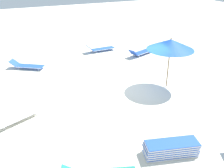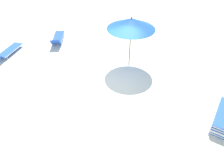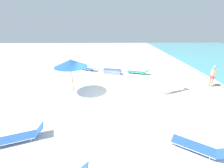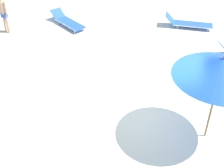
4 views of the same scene
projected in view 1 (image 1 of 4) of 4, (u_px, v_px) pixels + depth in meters
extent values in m
cube|color=silver|center=(133.00, 90.00, 13.08)|extent=(60.00, 60.00, 0.16)
cube|color=#B8AE96|center=(13.00, 53.00, 18.33)|extent=(2.91, 1.67, 0.00)
cylinder|color=olive|center=(168.00, 66.00, 12.82)|extent=(0.06, 0.06, 2.31)
cone|color=blue|center=(171.00, 44.00, 12.31)|extent=(2.37, 2.37, 0.52)
cylinder|color=#163D95|center=(170.00, 49.00, 12.42)|extent=(2.30, 2.30, 0.01)
sphere|color=olive|center=(171.00, 39.00, 12.19)|extent=(0.07, 0.07, 0.07)
cube|color=blue|center=(170.00, 153.00, 8.54)|extent=(1.06, 1.89, 0.03)
cube|color=silver|center=(170.00, 154.00, 8.56)|extent=(1.08, 1.93, 0.04)
cube|color=blue|center=(171.00, 151.00, 8.51)|extent=(1.06, 1.89, 0.03)
cube|color=silver|center=(171.00, 152.00, 8.52)|extent=(1.08, 1.93, 0.04)
cube|color=blue|center=(171.00, 149.00, 8.47)|extent=(1.06, 1.89, 0.03)
cube|color=silver|center=(171.00, 150.00, 8.49)|extent=(1.08, 1.93, 0.04)
cube|color=blue|center=(171.00, 147.00, 8.43)|extent=(1.06, 1.89, 0.03)
cube|color=silver|center=(170.00, 148.00, 8.44)|extent=(1.08, 1.93, 0.04)
cube|color=blue|center=(172.00, 145.00, 8.40)|extent=(1.06, 1.89, 0.03)
cube|color=silver|center=(171.00, 146.00, 8.41)|extent=(1.08, 1.93, 0.04)
cube|color=blue|center=(172.00, 143.00, 8.36)|extent=(1.06, 1.89, 0.03)
cube|color=silver|center=(172.00, 144.00, 8.38)|extent=(1.08, 1.93, 0.04)
cube|color=blue|center=(30.00, 66.00, 15.46)|extent=(1.41, 1.70, 0.03)
cylinder|color=silver|center=(28.00, 68.00, 15.20)|extent=(0.94, 1.39, 0.03)
cylinder|color=silver|center=(33.00, 64.00, 15.73)|extent=(0.94, 1.39, 0.03)
cube|color=blue|center=(14.00, 63.00, 15.54)|extent=(0.74, 0.71, 0.34)
cylinder|color=silver|center=(39.00, 70.00, 15.19)|extent=(0.03, 0.03, 0.16)
cylinder|color=silver|center=(42.00, 67.00, 15.64)|extent=(0.03, 0.03, 0.16)
cylinder|color=silver|center=(19.00, 68.00, 15.37)|extent=(0.03, 0.03, 0.16)
cylinder|color=silver|center=(23.00, 65.00, 15.82)|extent=(0.03, 0.03, 0.16)
cube|color=blue|center=(103.00, 49.00, 18.65)|extent=(0.66, 1.78, 0.03)
cylinder|color=silver|center=(105.00, 50.00, 18.40)|extent=(0.09, 1.77, 0.03)
cylinder|color=silver|center=(101.00, 48.00, 18.89)|extent=(0.09, 1.77, 0.03)
cube|color=blue|center=(90.00, 48.00, 18.13)|extent=(0.59, 0.42, 0.41)
cylinder|color=silver|center=(113.00, 49.00, 18.76)|extent=(0.03, 0.03, 0.16)
cylinder|color=silver|center=(110.00, 48.00, 19.17)|extent=(0.03, 0.03, 0.16)
cylinder|color=silver|center=(96.00, 52.00, 18.20)|extent=(0.03, 0.03, 0.16)
cylinder|color=silver|center=(93.00, 50.00, 18.61)|extent=(0.03, 0.03, 0.16)
cube|color=blue|center=(143.00, 52.00, 17.96)|extent=(1.19, 1.94, 0.03)
cylinder|color=silver|center=(146.00, 53.00, 17.77)|extent=(0.65, 1.75, 0.03)
cylinder|color=silver|center=(140.00, 51.00, 18.15)|extent=(0.65, 1.75, 0.03)
cube|color=blue|center=(133.00, 53.00, 17.17)|extent=(0.68, 0.57, 0.42)
cylinder|color=silver|center=(152.00, 52.00, 18.29)|extent=(0.03, 0.03, 0.16)
cylinder|color=silver|center=(146.00, 50.00, 18.62)|extent=(0.03, 0.03, 0.16)
cylinder|color=silver|center=(139.00, 56.00, 17.38)|extent=(0.03, 0.03, 0.16)
cylinder|color=silver|center=(134.00, 55.00, 17.71)|extent=(0.03, 0.03, 0.16)
cube|color=white|center=(17.00, 117.00, 10.34)|extent=(1.23, 1.84, 0.03)
cylinder|color=silver|center=(21.00, 120.00, 10.15)|extent=(0.70, 1.62, 0.03)
cylinder|color=silver|center=(14.00, 114.00, 10.52)|extent=(0.70, 1.62, 0.03)
cylinder|color=silver|center=(35.00, 115.00, 10.67)|extent=(0.03, 0.03, 0.16)
cylinder|color=silver|center=(29.00, 110.00, 10.98)|extent=(0.03, 0.03, 0.16)
cylinder|color=silver|center=(5.00, 128.00, 9.77)|extent=(0.03, 0.03, 0.16)
cylinder|color=silver|center=(107.00, 168.00, 7.74)|extent=(0.62, 1.68, 0.03)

